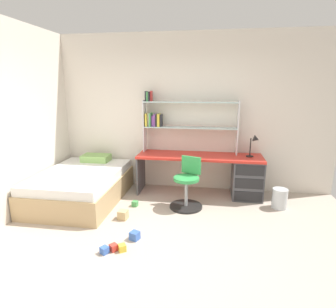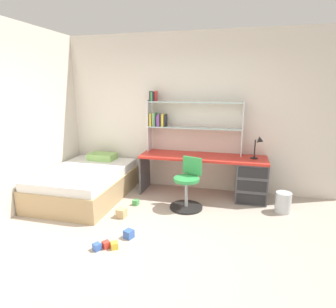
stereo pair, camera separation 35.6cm
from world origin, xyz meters
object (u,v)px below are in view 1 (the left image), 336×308
toy_block_blue_1 (135,236)px  swivel_chair (187,188)px  toy_block_natural_2 (123,215)px  bed_platform (82,185)px  toy_block_yellow_3 (122,248)px  toy_block_red_0 (114,247)px  desk (233,174)px  toy_block_green_4 (135,204)px  waste_bin (280,198)px  bookshelf_hutch (178,118)px  desk_lamp (255,143)px  toy_block_blue_5 (104,250)px

toy_block_blue_1 → swivel_chair: bearing=62.9°
swivel_chair → toy_block_natural_2: size_ratio=6.19×
bed_platform → toy_block_yellow_3: bearing=-49.8°
toy_block_red_0 → desk: bearing=52.8°
desk → toy_block_natural_2: size_ratio=16.75×
toy_block_natural_2 → toy_block_green_4: size_ratio=1.51×
toy_block_red_0 → toy_block_blue_1: toy_block_blue_1 is taller
swivel_chair → toy_block_blue_1: 1.25m
desk → toy_block_green_4: desk is taller
waste_bin → toy_block_yellow_3: size_ratio=3.80×
desk → toy_block_green_4: size_ratio=25.36×
bookshelf_hutch → desk_lamp: (1.32, -0.19, -0.37)m
toy_block_blue_1 → toy_block_blue_5: 0.43m
swivel_chair → waste_bin: size_ratio=2.51×
bookshelf_hutch → bed_platform: bookshelf_hutch is taller
toy_block_blue_5 → toy_block_natural_2: bearing=93.7°
toy_block_natural_2 → toy_block_yellow_3: bearing=-72.7°
waste_bin → toy_block_blue_1: size_ratio=2.97×
desk → bed_platform: desk is taller
swivel_chair → toy_block_blue_1: size_ratio=7.48×
toy_block_natural_2 → toy_block_blue_5: bearing=-86.3°
toy_block_yellow_3 → toy_block_green_4: size_ratio=0.98×
waste_bin → toy_block_green_4: size_ratio=3.73×
toy_block_natural_2 → swivel_chair: bearing=33.2°
bookshelf_hutch → toy_block_red_0: bearing=-102.7°
desk_lamp → toy_block_green_4: 2.22m
desk_lamp → waste_bin: (0.38, -0.40, -0.81)m
desk_lamp → toy_block_blue_1: (-1.62, -1.67, -0.91)m
desk_lamp → toy_block_blue_5: desk_lamp is taller
swivel_chair → toy_block_red_0: (-0.74, -1.36, -0.27)m
desk_lamp → bed_platform: (-2.84, -0.58, -0.71)m
swivel_chair → toy_block_natural_2: (-0.88, -0.57, -0.25)m
bookshelf_hutch → desk_lamp: bookshelf_hutch is taller
waste_bin → swivel_chair: bearing=-172.8°
toy_block_yellow_3 → toy_block_green_4: (-0.19, 1.24, 0.00)m
bed_platform → waste_bin: 3.23m
desk → toy_block_natural_2: desk is taller
swivel_chair → bed_platform: (-1.77, -0.00, -0.06)m
desk → bookshelf_hutch: 1.37m
desk → toy_block_blue_5: (-1.56, -2.01, -0.37)m
bookshelf_hutch → toy_block_green_4: bearing=-122.8°
waste_bin → toy_block_red_0: bearing=-144.8°
waste_bin → toy_block_red_0: 2.68m
bookshelf_hutch → swivel_chair: bearing=-71.6°
bookshelf_hutch → toy_block_yellow_3: bearing=-100.1°
bookshelf_hutch → toy_block_green_4: bookshelf_hutch is taller
bookshelf_hutch → toy_block_blue_1: bearing=-99.2°
desk_lamp → toy_block_blue_1: desk_lamp is taller
desk → waste_bin: desk is taller
desk → toy_block_natural_2: (-1.61, -1.15, -0.34)m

